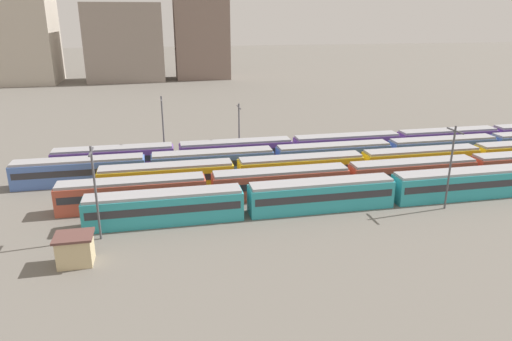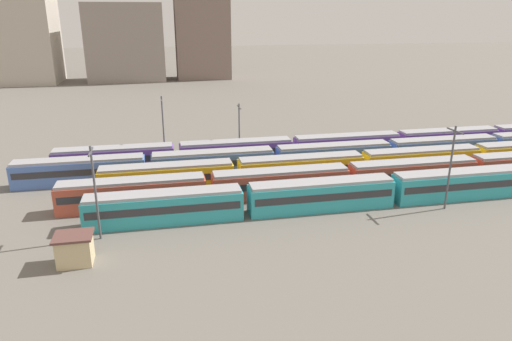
{
  "view_description": "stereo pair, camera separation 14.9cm",
  "coord_description": "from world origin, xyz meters",
  "px_view_note": "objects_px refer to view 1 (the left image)",
  "views": [
    {
      "loc": [
        -0.83,
        -50.47,
        22.96
      ],
      "look_at": [
        11.86,
        10.4,
        2.04
      ],
      "focal_mm": 32.75,
      "sensor_mm": 36.0,
      "label": 1
    },
    {
      "loc": [
        -0.68,
        -50.5,
        22.96
      ],
      "look_at": [
        11.86,
        10.4,
        2.04
      ],
      "focal_mm": 32.75,
      "sensor_mm": 36.0,
      "label": 2
    }
  ],
  "objects_px": {
    "train_track_1": "(348,178)",
    "train_track_2": "(362,164)",
    "train_track_3": "(389,152)",
    "catenary_pole_0": "(451,164)",
    "catenary_pole_1": "(163,126)",
    "catenary_pole_2": "(95,189)",
    "signal_hut": "(75,249)",
    "catenary_pole_3": "(239,128)",
    "train_track_4": "(398,142)",
    "train_track_0": "(392,189)"
  },
  "relations": [
    {
      "from": "catenary_pole_0",
      "to": "signal_hut",
      "type": "bearing_deg",
      "value": -173.5
    },
    {
      "from": "catenary_pole_1",
      "to": "signal_hut",
      "type": "xyz_separation_m",
      "value": [
        -9.16,
        -31.75,
        -4.37
      ]
    },
    {
      "from": "signal_hut",
      "to": "train_track_4",
      "type": "bearing_deg",
      "value": 30.39
    },
    {
      "from": "train_track_1",
      "to": "signal_hut",
      "type": "distance_m",
      "value": 35.66
    },
    {
      "from": "train_track_4",
      "to": "catenary_pole_1",
      "type": "relative_size",
      "value": 10.48
    },
    {
      "from": "train_track_0",
      "to": "train_track_3",
      "type": "distance_m",
      "value": 17.28
    },
    {
      "from": "train_track_2",
      "to": "catenary_pole_1",
      "type": "xyz_separation_m",
      "value": [
        -28.38,
        13.56,
        4.02
      ]
    },
    {
      "from": "train_track_4",
      "to": "signal_hut",
      "type": "relative_size",
      "value": 31.25
    },
    {
      "from": "train_track_1",
      "to": "train_track_2",
      "type": "height_order",
      "value": "same"
    },
    {
      "from": "catenary_pole_2",
      "to": "catenary_pole_3",
      "type": "relative_size",
      "value": 1.13
    },
    {
      "from": "train_track_3",
      "to": "catenary_pole_1",
      "type": "distance_m",
      "value": 36.47
    },
    {
      "from": "train_track_4",
      "to": "catenary_pole_1",
      "type": "height_order",
      "value": "catenary_pole_1"
    },
    {
      "from": "catenary_pole_0",
      "to": "train_track_3",
      "type": "bearing_deg",
      "value": 84.67
    },
    {
      "from": "train_track_1",
      "to": "train_track_4",
      "type": "relative_size",
      "value": 0.66
    },
    {
      "from": "train_track_1",
      "to": "catenary_pole_1",
      "type": "bearing_deg",
      "value": 142.04
    },
    {
      "from": "train_track_3",
      "to": "train_track_4",
      "type": "xyz_separation_m",
      "value": [
        4.32,
        5.2,
        0.0
      ]
    },
    {
      "from": "train_track_0",
      "to": "train_track_4",
      "type": "distance_m",
      "value": 23.9
    },
    {
      "from": "train_track_3",
      "to": "catenary_pole_3",
      "type": "distance_m",
      "value": 24.6
    },
    {
      "from": "catenary_pole_1",
      "to": "catenary_pole_3",
      "type": "bearing_deg",
      "value": -0.79
    },
    {
      "from": "train_track_0",
      "to": "train_track_2",
      "type": "distance_m",
      "value": 10.41
    },
    {
      "from": "train_track_4",
      "to": "catenary_pole_0",
      "type": "distance_m",
      "value": 24.8
    },
    {
      "from": "train_track_0",
      "to": "catenary_pole_1",
      "type": "distance_m",
      "value": 36.94
    },
    {
      "from": "catenary_pole_2",
      "to": "catenary_pole_1",
      "type": "bearing_deg",
      "value": 74.54
    },
    {
      "from": "train_track_2",
      "to": "signal_hut",
      "type": "bearing_deg",
      "value": -154.15
    },
    {
      "from": "catenary_pole_1",
      "to": "catenary_pole_0",
      "type": "bearing_deg",
      "value": -38.71
    },
    {
      "from": "catenary_pole_1",
      "to": "catenary_pole_2",
      "type": "xyz_separation_m",
      "value": [
        -7.41,
        -26.79,
        -0.2
      ]
    },
    {
      "from": "train_track_2",
      "to": "train_track_3",
      "type": "relative_size",
      "value": 0.66
    },
    {
      "from": "catenary_pole_0",
      "to": "catenary_pole_3",
      "type": "xyz_separation_m",
      "value": [
        -21.24,
        26.72,
        -0.7
      ]
    },
    {
      "from": "train_track_1",
      "to": "catenary_pole_3",
      "type": "xyz_separation_m",
      "value": [
        -11.75,
        18.59,
        3.2
      ]
    },
    {
      "from": "train_track_3",
      "to": "catenary_pole_1",
      "type": "height_order",
      "value": "catenary_pole_1"
    },
    {
      "from": "train_track_4",
      "to": "catenary_pole_2",
      "type": "height_order",
      "value": "catenary_pole_2"
    },
    {
      "from": "train_track_1",
      "to": "train_track_3",
      "type": "height_order",
      "value": "same"
    },
    {
      "from": "train_track_0",
      "to": "train_track_4",
      "type": "bearing_deg",
      "value": 60.51
    },
    {
      "from": "train_track_0",
      "to": "train_track_1",
      "type": "distance_m",
      "value": 6.43
    },
    {
      "from": "train_track_0",
      "to": "catenary_pole_1",
      "type": "height_order",
      "value": "catenary_pole_1"
    },
    {
      "from": "train_track_4",
      "to": "catenary_pole_0",
      "type": "relative_size",
      "value": 10.71
    },
    {
      "from": "train_track_2",
      "to": "catenary_pole_0",
      "type": "bearing_deg",
      "value": -68.82
    },
    {
      "from": "catenary_pole_1",
      "to": "catenary_pole_3",
      "type": "xyz_separation_m",
      "value": [
        12.3,
        -0.17,
        -0.82
      ]
    },
    {
      "from": "train_track_1",
      "to": "train_track_0",
      "type": "bearing_deg",
      "value": -53.96
    },
    {
      "from": "train_track_3",
      "to": "catenary_pole_0",
      "type": "height_order",
      "value": "catenary_pole_0"
    },
    {
      "from": "train_track_1",
      "to": "catenary_pole_2",
      "type": "height_order",
      "value": "catenary_pole_2"
    },
    {
      "from": "catenary_pole_1",
      "to": "train_track_4",
      "type": "bearing_deg",
      "value": -4.56
    },
    {
      "from": "train_track_1",
      "to": "train_track_2",
      "type": "bearing_deg",
      "value": 50.2
    },
    {
      "from": "train_track_4",
      "to": "train_track_3",
      "type": "bearing_deg",
      "value": -129.72
    },
    {
      "from": "catenary_pole_3",
      "to": "catenary_pole_1",
      "type": "bearing_deg",
      "value": 179.21
    },
    {
      "from": "train_track_3",
      "to": "catenary_pole_0",
      "type": "bearing_deg",
      "value": -95.33
    },
    {
      "from": "train_track_4",
      "to": "signal_hut",
      "type": "height_order",
      "value": "train_track_4"
    },
    {
      "from": "train_track_2",
      "to": "catenary_pole_2",
      "type": "bearing_deg",
      "value": -159.71
    },
    {
      "from": "train_track_0",
      "to": "catenary_pole_0",
      "type": "relative_size",
      "value": 7.11
    },
    {
      "from": "catenary_pole_1",
      "to": "train_track_0",
      "type": "bearing_deg",
      "value": -40.72
    }
  ]
}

